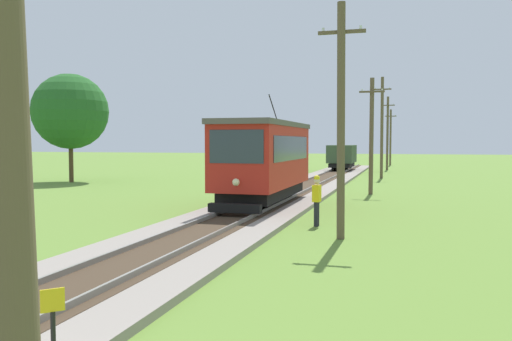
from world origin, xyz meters
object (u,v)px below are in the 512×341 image
red_tram (264,159)px  utility_pole_near_tram (341,119)px  trackside_signal_marker (53,331)px  track_worker (317,198)px  utility_pole_mid (371,134)px  freight_car (342,156)px  utility_pole_horizon (390,137)px  utility_pole_far (382,127)px  utility_pole_distant (388,132)px  tree_left_near (70,112)px

red_tram → utility_pole_near_tram: 8.01m
trackside_signal_marker → track_worker: track_worker is taller
utility_pole_mid → utility_pole_near_tram: bearing=-90.0°
utility_pole_near_tram → track_worker: (-1.09, 2.33, -2.62)m
freight_car → utility_pole_near_tram: size_ratio=0.74×
utility_pole_mid → track_worker: bearing=-95.2°
utility_pole_mid → utility_pole_horizon: bearing=90.0°
red_tram → utility_pole_far: size_ratio=1.05×
track_worker → utility_pole_mid: bearing=-89.5°
red_tram → utility_pole_mid: size_ratio=1.31×
utility_pole_horizon → trackside_signal_marker: size_ratio=5.95×
utility_pole_mid → trackside_signal_marker: size_ratio=5.54×
utility_pole_distant → track_worker: utility_pole_distant is taller
utility_pole_distant → utility_pole_far: bearing=-90.0°
utility_pole_far → utility_pole_distant: 13.50m
track_worker → freight_car: bearing=-79.2°
freight_car → tree_left_near: 25.87m
freight_car → utility_pole_near_tram: utility_pole_near_tram is taller
trackside_signal_marker → tree_left_near: 34.37m
utility_pole_horizon → tree_left_near: tree_left_near is taller
tree_left_near → red_tram: bearing=-31.5°
freight_car → utility_pole_distant: 6.87m
freight_car → utility_pole_near_tram: (4.16, -36.11, 2.04)m
utility_pole_near_tram → trackside_signal_marker: 11.05m
red_tram → track_worker: 5.48m
trackside_signal_marker → track_worker: (1.09, 12.75, 0.32)m
utility_pole_distant → red_tram: bearing=-96.9°
red_tram → utility_pole_far: bearing=78.7°
utility_pole_mid → tree_left_near: tree_left_near is taller
red_tram → utility_pole_far: utility_pole_far is taller
utility_pole_far → trackside_signal_marker: (-2.18, -37.95, -3.49)m
tree_left_near → utility_pole_far: bearing=24.8°
freight_car → trackside_signal_marker: bearing=-87.6°
red_tram → utility_pole_near_tram: utility_pole_near_tram is taller
tree_left_near → trackside_signal_marker: bearing=-55.0°
utility_pole_mid → utility_pole_horizon: size_ratio=0.93×
utility_pole_near_tram → trackside_signal_marker: bearing=-101.8°
utility_pole_near_tram → track_worker: size_ratio=3.93×
freight_car → utility_pole_distant: utility_pole_distant is taller
utility_pole_mid → utility_pole_far: bearing=90.0°
freight_car → track_worker: size_ratio=2.91×
freight_car → utility_pole_horizon: size_ratio=0.74×
track_worker → utility_pole_distant: bearing=-86.0°
utility_pole_near_tram → utility_pole_far: size_ratio=0.86×
freight_car → utility_pole_mid: bearing=-79.2°
track_worker → utility_pole_far: bearing=-86.8°
utility_pole_near_tram → utility_pole_horizon: bearing=90.0°
red_tram → utility_pole_far: (4.16, 20.82, 1.96)m
red_tram → utility_pole_distant: (4.16, 34.32, 1.75)m
utility_pole_mid → tree_left_near: 22.03m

